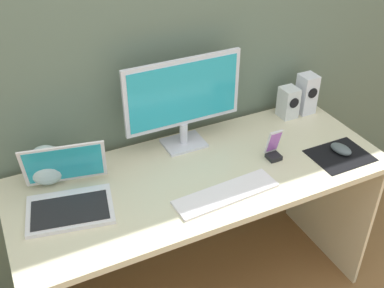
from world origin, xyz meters
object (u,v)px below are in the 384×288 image
at_px(speaker_near_monitor, 288,102).
at_px(fishbowl, 46,165).
at_px(mouse, 341,149).
at_px(keyboard_external, 226,193).
at_px(monitor, 183,98).
at_px(speaker_right, 306,94).
at_px(laptop, 68,194).
at_px(phone_in_dock, 274,148).

bearing_deg(speaker_near_monitor, fishbowl, -179.85).
height_order(fishbowl, mouse, fishbowl).
bearing_deg(keyboard_external, monitor, 86.92).
bearing_deg(mouse, speaker_near_monitor, 82.12).
relative_size(monitor, speaker_right, 2.64).
xyz_separation_m(speaker_right, keyboard_external, (-0.66, -0.39, -0.09)).
bearing_deg(keyboard_external, speaker_right, 27.24).
distance_m(monitor, keyboard_external, 0.44).
bearing_deg(keyboard_external, laptop, 156.01).
relative_size(monitor, keyboard_external, 1.24).
xyz_separation_m(keyboard_external, phone_in_dock, (0.30, 0.13, 0.04)).
xyz_separation_m(monitor, phone_in_dock, (0.30, -0.26, -0.18)).
xyz_separation_m(keyboard_external, mouse, (0.58, 0.03, 0.02)).
height_order(speaker_near_monitor, fishbowl, fishbowl).
xyz_separation_m(fishbowl, mouse, (1.18, -0.36, -0.05)).
distance_m(laptop, fishbowl, 0.18).
relative_size(speaker_near_monitor, phone_in_dock, 1.10).
relative_size(monitor, mouse, 5.23).
distance_m(speaker_near_monitor, phone_in_dock, 0.37).
xyz_separation_m(speaker_near_monitor, mouse, (0.02, -0.36, -0.05)).
bearing_deg(keyboard_external, mouse, -0.62).
distance_m(monitor, speaker_near_monitor, 0.58).
bearing_deg(laptop, monitor, 17.27).
bearing_deg(speaker_near_monitor, laptop, -170.92).
relative_size(speaker_near_monitor, laptop, 0.42).
relative_size(laptop, mouse, 3.61).
bearing_deg(speaker_right, laptop, -171.68).
distance_m(monitor, fishbowl, 0.61).
bearing_deg(laptop, mouse, -9.24).
xyz_separation_m(monitor, keyboard_external, (0.00, -0.38, -0.23)).
xyz_separation_m(speaker_right, speaker_near_monitor, (-0.10, -0.00, -0.02)).
distance_m(speaker_right, laptop, 1.23).
height_order(speaker_near_monitor, laptop, laptop).
height_order(speaker_right, keyboard_external, speaker_right).
xyz_separation_m(monitor, laptop, (-0.55, -0.17, -0.19)).
relative_size(speaker_right, fishbowl, 1.24).
bearing_deg(fishbowl, speaker_right, 0.14).
distance_m(fishbowl, keyboard_external, 0.71).
height_order(speaker_near_monitor, mouse, speaker_near_monitor).
bearing_deg(speaker_near_monitor, phone_in_dock, -134.65).
height_order(laptop, phone_in_dock, laptop).
distance_m(speaker_near_monitor, laptop, 1.13).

